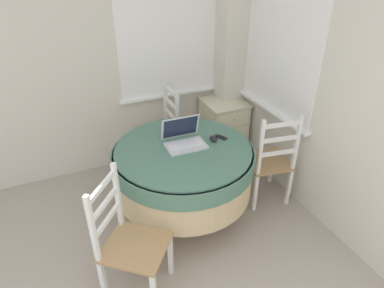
{
  "coord_description": "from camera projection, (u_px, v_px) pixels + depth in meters",
  "views": [
    {
      "loc": [
        -0.01,
        -0.37,
        2.29
      ],
      "look_at": [
        1.07,
        2.09,
        0.67
      ],
      "focal_mm": 32.0,
      "sensor_mm": 36.0,
      "label": 1
    }
  ],
  "objects": [
    {
      "name": "corner_room_shell",
      "position": [
        213.0,
        84.0,
        2.77
      ],
      "size": [
        4.33,
        4.94,
        2.55
      ],
      "color": "beige",
      "rests_on": "ground_plane"
    },
    {
      "name": "dining_chair_near_back_window",
      "position": [
        160.0,
        133.0,
        3.78
      ],
      "size": [
        0.44,
        0.41,
        0.98
      ],
      "color": "#A87F51",
      "rests_on": "ground_plane"
    },
    {
      "name": "laptop",
      "position": [
        184.0,
        139.0,
        2.96
      ],
      "size": [
        0.35,
        0.29,
        0.23
      ],
      "color": "silver",
      "rests_on": "round_dining_table"
    },
    {
      "name": "corner_cabinet",
      "position": [
        223.0,
        127.0,
        4.13
      ],
      "size": [
        0.47,
        0.5,
        0.68
      ],
      "color": "beige",
      "rests_on": "ground_plane"
    },
    {
      "name": "computer_mouse",
      "position": [
        213.0,
        139.0,
        3.02
      ],
      "size": [
        0.06,
        0.09,
        0.05
      ],
      "color": "black",
      "rests_on": "round_dining_table"
    },
    {
      "name": "cell_phone",
      "position": [
        221.0,
        137.0,
        3.08
      ],
      "size": [
        0.1,
        0.13,
        0.01
      ],
      "color": "black",
      "rests_on": "round_dining_table"
    },
    {
      "name": "round_dining_table",
      "position": [
        183.0,
        167.0,
        3.02
      ],
      "size": [
        1.24,
        1.24,
        0.75
      ],
      "color": "#4C3D2D",
      "rests_on": "ground_plane"
    },
    {
      "name": "dining_chair_camera_near",
      "position": [
        129.0,
        242.0,
        2.41
      ],
      "size": [
        0.59,
        0.59,
        0.98
      ],
      "color": "#A87F51",
      "rests_on": "ground_plane"
    },
    {
      "name": "dining_chair_near_right_window",
      "position": [
        269.0,
        161.0,
        3.29
      ],
      "size": [
        0.47,
        0.5,
        0.98
      ],
      "color": "#A87F51",
      "rests_on": "ground_plane"
    }
  ]
}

